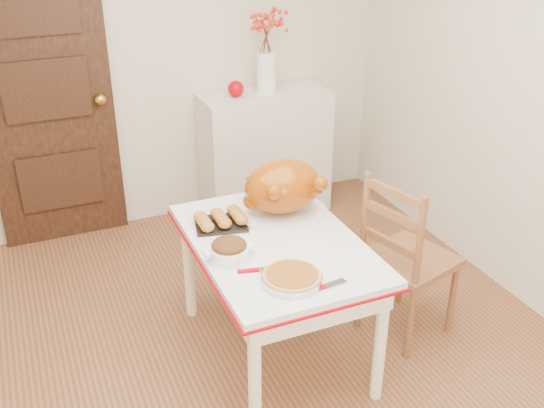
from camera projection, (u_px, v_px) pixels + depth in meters
name	position (u px, v px, depth m)	size (l,w,h in m)	color
floor	(259.00, 380.00, 3.27)	(3.50, 4.00, 0.00)	brown
wall_back	(148.00, 54.00, 4.35)	(3.50, 0.00, 2.50)	beige
door_back	(47.00, 99.00, 4.17)	(0.85, 0.06, 2.06)	black
sideboard	(265.00, 153.00, 4.79)	(0.94, 0.42, 0.94)	beige
kitchen_table	(276.00, 298.00, 3.32)	(0.81, 1.18, 0.70)	silver
chair_oak	(410.00, 256.00, 3.45)	(0.43, 0.43, 0.97)	brown
berry_vase	(266.00, 50.00, 4.45)	(0.32, 0.32, 0.62)	white
apple	(236.00, 89.00, 4.48)	(0.12, 0.12, 0.12)	#A80009
turkey_platter	(283.00, 189.00, 3.33)	(0.49, 0.39, 0.31)	#923F06
pumpkin_pie	(292.00, 277.00, 2.81)	(0.28, 0.28, 0.06)	#8E4B16
stuffing_dish	(229.00, 249.00, 2.99)	(0.25, 0.20, 0.10)	#543613
rolls_tray	(221.00, 219.00, 3.28)	(0.26, 0.21, 0.07)	#C68327
pie_server	(326.00, 286.00, 2.79)	(0.21, 0.06, 0.01)	silver
carving_knife	(267.00, 269.00, 2.91)	(0.27, 0.07, 0.01)	silver
drinking_glass	(252.00, 188.00, 3.58)	(0.07, 0.07, 0.11)	white
shaker_pair	(287.00, 185.00, 3.63)	(0.09, 0.04, 0.09)	white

